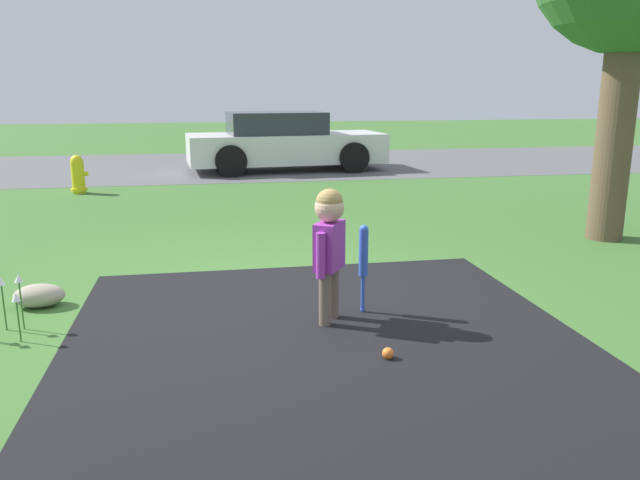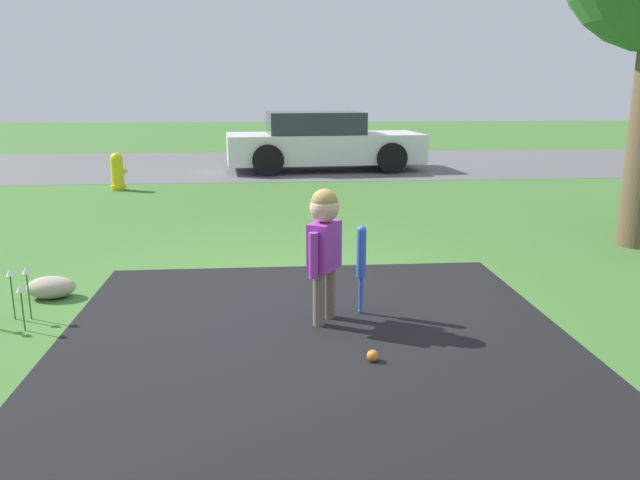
% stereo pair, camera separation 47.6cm
% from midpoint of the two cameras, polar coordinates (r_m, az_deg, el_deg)
% --- Properties ---
extents(ground_plane, '(60.00, 60.00, 0.00)m').
position_cam_midpoint_polar(ground_plane, '(5.44, -0.28, -5.43)').
color(ground_plane, '#3D6B2D').
extents(driveway_strip, '(3.76, 7.00, 0.01)m').
position_cam_midpoint_polar(driveway_strip, '(3.22, 6.43, -19.91)').
color(driveway_strip, black).
rests_on(driveway_strip, ground).
extents(street_strip, '(40.00, 6.00, 0.01)m').
position_cam_midpoint_polar(street_strip, '(15.22, -3.25, 6.93)').
color(street_strip, '#59595B').
rests_on(street_strip, ground).
extents(child, '(0.29, 0.38, 1.05)m').
position_cam_midpoint_polar(child, '(4.73, 3.28, 0.25)').
color(child, '#6B5B4C').
rests_on(child, ground).
extents(baseball_bat, '(0.07, 0.07, 0.73)m').
position_cam_midpoint_polar(baseball_bat, '(4.98, 6.53, -1.61)').
color(baseball_bat, blue).
rests_on(baseball_bat, ground).
extents(sports_ball, '(0.08, 0.08, 0.08)m').
position_cam_midpoint_polar(sports_ball, '(4.27, 8.08, -10.50)').
color(sports_ball, orange).
rests_on(sports_ball, ground).
extents(fire_hydrant, '(0.31, 0.27, 0.67)m').
position_cam_midpoint_polar(fire_hydrant, '(11.75, -16.95, 5.98)').
color(fire_hydrant, yellow).
rests_on(fire_hydrant, ground).
extents(parked_car, '(4.42, 2.10, 1.29)m').
position_cam_midpoint_polar(parked_car, '(14.06, 1.17, 8.90)').
color(parked_car, silver).
rests_on(parked_car, ground).
extents(edging_rock, '(0.41, 0.29, 0.19)m').
position_cam_midpoint_polar(edging_rock, '(5.83, -21.28, -4.09)').
color(edging_rock, '#9E937F').
rests_on(edging_rock, ground).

